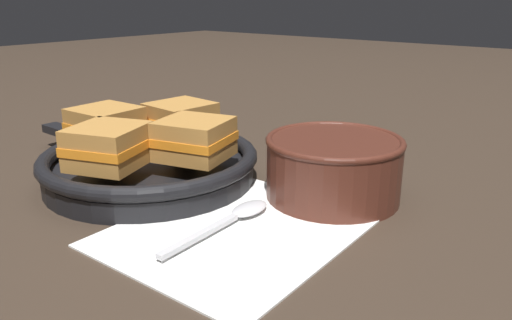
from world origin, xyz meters
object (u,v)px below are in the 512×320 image
object	(u,v)px
soup_bowl	(334,164)
spoon	(237,215)
sandwich_near_left	(181,120)
sandwich_near_right	(106,125)
skillet	(149,165)
sandwich_far_left	(108,146)
sandwich_far_right	(195,139)

from	to	relation	value
soup_bowl	spoon	size ratio (longest dim) A/B	1.00
sandwich_near_left	sandwich_near_right	size ratio (longest dim) A/B	1.04
spoon	skillet	distance (m)	0.17
sandwich_far_left	spoon	bearing A→B (deg)	-73.49
skillet	sandwich_near_right	size ratio (longest dim) A/B	4.68
soup_bowl	sandwich_near_right	distance (m)	0.30
sandwich_far_right	sandwich_near_left	bearing A→B (deg)	56.21
spoon	sandwich_far_left	size ratio (longest dim) A/B	1.56
sandwich_near_right	sandwich_far_left	distance (m)	0.10
spoon	sandwich_near_right	xyz separation A→B (m)	(0.01, 0.23, 0.06)
skillet	spoon	bearing A→B (deg)	-97.90
skillet	sandwich_far_right	world-z (taller)	sandwich_far_right
spoon	sandwich_near_left	size ratio (longest dim) A/B	1.84
spoon	sandwich_far_right	size ratio (longest dim) A/B	1.63
soup_bowl	skillet	distance (m)	0.23
skillet	sandwich_far_left	world-z (taller)	sandwich_far_left
spoon	skillet	size ratio (longest dim) A/B	0.41
soup_bowl	sandwich_far_right	world-z (taller)	sandwich_far_right
soup_bowl	spoon	xyz separation A→B (m)	(-0.12, 0.04, -0.03)
spoon	sandwich_near_right	world-z (taller)	sandwich_near_right
soup_bowl	skillet	xyz separation A→B (m)	(-0.10, 0.21, -0.02)
spoon	soup_bowl	bearing A→B (deg)	-22.07
skillet	sandwich_near_left	xyz separation A→B (m)	(0.07, 0.01, 0.04)
sandwich_far_left	sandwich_far_right	size ratio (longest dim) A/B	1.04
sandwich_near_right	sandwich_far_right	size ratio (longest dim) A/B	0.85
skillet	sandwich_near_left	bearing A→B (deg)	9.45
sandwich_near_left	sandwich_far_left	xyz separation A→B (m)	(-0.13, -0.03, 0.00)
spoon	skillet	bearing A→B (deg)	80.08
soup_bowl	sandwich_far_right	bearing A→B (deg)	120.72
skillet	sandwich_far_left	bearing A→B (deg)	-167.06
spoon	sandwich_far_right	distance (m)	0.12
spoon	sandwich_near_right	distance (m)	0.24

